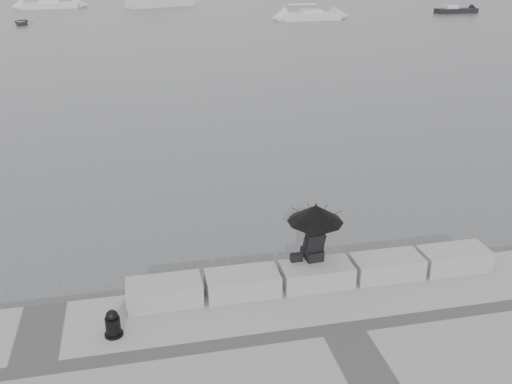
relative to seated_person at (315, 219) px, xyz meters
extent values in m
plane|color=#46484B|center=(-0.01, 0.19, -2.02)|extent=(360.00, 360.00, 0.00)
cube|color=gray|center=(-3.41, -0.26, -1.27)|extent=(1.60, 0.80, 0.50)
cube|color=gray|center=(-1.71, -0.26, -1.27)|extent=(1.60, 0.80, 0.50)
cube|color=gray|center=(-0.01, -0.26, -1.27)|extent=(1.60, 0.80, 0.50)
cube|color=gray|center=(1.69, -0.26, -1.27)|extent=(1.60, 0.80, 0.50)
cube|color=gray|center=(3.39, -0.26, -1.27)|extent=(1.60, 0.80, 0.50)
sphere|color=#726056|center=(0.00, 0.02, -0.24)|extent=(0.21, 0.21, 0.21)
cylinder|color=black|center=(0.00, 0.01, -0.17)|extent=(0.02, 0.02, 1.00)
cone|color=black|center=(0.00, 0.01, 0.13)|extent=(1.26, 1.26, 0.40)
sphere|color=black|center=(0.00, 0.01, 0.35)|extent=(0.04, 0.04, 0.04)
cube|color=black|center=(-0.41, 0.02, -0.93)|extent=(0.27, 0.16, 0.18)
cylinder|color=black|center=(-4.47, -1.21, -1.49)|extent=(0.37, 0.37, 0.06)
cylinder|color=black|center=(-4.47, -1.21, -1.31)|extent=(0.30, 0.30, 0.41)
sphere|color=black|center=(-4.47, -1.21, -1.06)|extent=(0.24, 0.24, 0.24)
cube|color=silver|center=(-14.25, 77.17, -1.67)|extent=(7.74, 3.17, 0.90)
cube|color=silver|center=(-14.25, 77.17, -1.07)|extent=(2.79, 1.86, 0.50)
cube|color=silver|center=(17.15, 55.53, -1.67)|extent=(6.95, 2.71, 0.90)
cube|color=silver|center=(17.15, 55.53, -1.07)|extent=(2.47, 1.71, 0.50)
cylinder|color=gray|center=(17.15, 55.53, -0.42)|extent=(3.86, 0.28, 0.10)
cube|color=silver|center=(1.12, 76.67, -1.52)|extent=(10.20, 6.94, 1.20)
cube|color=black|center=(38.05, 59.14, -1.77)|extent=(5.62, 1.80, 0.70)
cube|color=silver|center=(38.05, 59.14, -1.27)|extent=(1.71, 1.26, 0.50)
imported|color=gray|center=(-15.15, 57.91, -1.74)|extent=(3.25, 1.39, 0.55)
camera|label=1|loc=(-3.69, -10.81, 5.46)|focal=40.00mm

